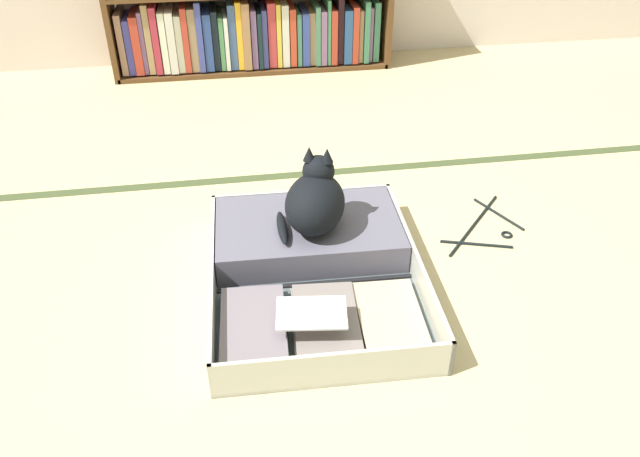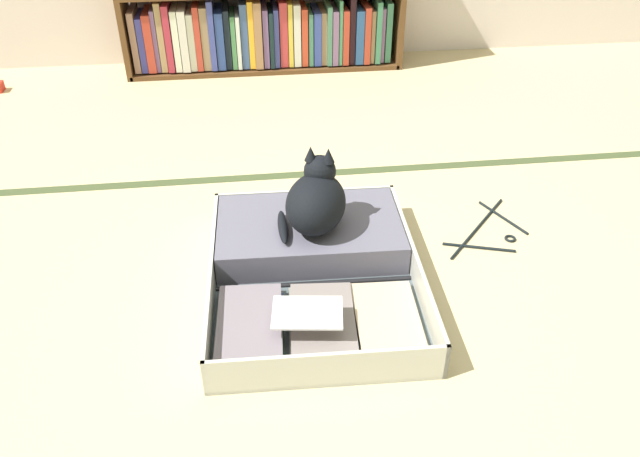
% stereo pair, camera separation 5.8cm
% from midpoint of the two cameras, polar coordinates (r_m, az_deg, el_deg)
% --- Properties ---
extents(ground_plane, '(10.00, 10.00, 0.00)m').
position_cam_midpoint_polar(ground_plane, '(1.88, 0.71, -9.65)').
color(ground_plane, tan).
extents(tatami_border, '(4.80, 0.05, 0.00)m').
position_cam_midpoint_polar(tatami_border, '(2.65, -2.77, 4.87)').
color(tatami_border, '#3D4A2A').
rests_on(tatami_border, ground_plane).
extents(open_suitcase, '(0.68, 0.85, 0.12)m').
position_cam_midpoint_polar(open_suitcase, '(2.07, -1.68, -2.93)').
color(open_suitcase, '#B9B9AB').
rests_on(open_suitcase, ground_plane).
extents(black_cat, '(0.27, 0.30, 0.27)m').
position_cam_midpoint_polar(black_cat, '(2.06, -1.24, 2.53)').
color(black_cat, black).
rests_on(black_cat, open_suitcase).
extents(clothes_hanger, '(0.33, 0.35, 0.01)m').
position_cam_midpoint_polar(clothes_hanger, '(2.38, 13.98, 0.07)').
color(clothes_hanger, black).
rests_on(clothes_hanger, ground_plane).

